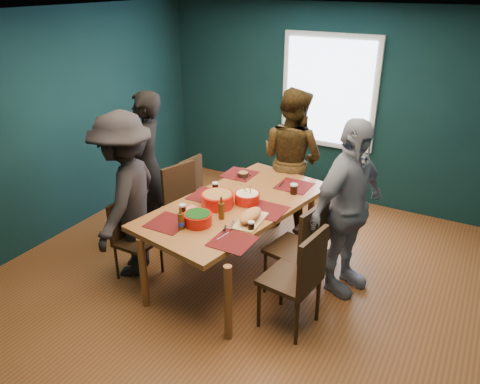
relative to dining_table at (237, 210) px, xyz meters
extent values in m
cube|color=brown|center=(0.13, -0.11, -0.75)|extent=(5.00, 5.00, 0.01)
cube|color=silver|center=(0.13, -0.11, 1.96)|extent=(5.00, 5.00, 0.01)
cube|color=#0D2C2E|center=(-2.37, -0.11, 0.61)|extent=(0.01, 5.00, 2.70)
cube|color=#0D2C2E|center=(0.13, 2.39, 0.61)|extent=(5.00, 0.01, 2.70)
cube|color=#0D2C2E|center=(0.13, -2.61, 0.61)|extent=(5.00, 0.01, 2.70)
cube|color=silver|center=(0.13, 2.36, 0.81)|extent=(1.35, 0.06, 1.55)
cube|color=brown|center=(0.00, 0.00, 0.05)|extent=(1.44, 2.32, 0.05)
cylinder|color=brown|center=(-0.47, -0.99, -0.36)|extent=(0.08, 0.08, 0.77)
cylinder|color=brown|center=(0.47, -0.99, -0.36)|extent=(0.08, 0.08, 0.77)
cylinder|color=brown|center=(-0.47, 0.99, -0.36)|extent=(0.08, 0.08, 0.77)
cylinder|color=brown|center=(0.47, 0.99, -0.36)|extent=(0.08, 0.08, 0.77)
cube|color=#311D10|center=(-0.88, 0.67, -0.31)|extent=(0.45, 0.45, 0.04)
cube|color=#311D10|center=(-1.06, 0.70, -0.07)|extent=(0.09, 0.41, 0.44)
cylinder|color=#311D10|center=(-1.08, 0.52, -0.54)|extent=(0.03, 0.03, 0.42)
cylinder|color=#311D10|center=(-0.73, 0.48, -0.54)|extent=(0.03, 0.03, 0.42)
cylinder|color=#311D10|center=(-1.03, 0.87, -0.54)|extent=(0.03, 0.03, 0.42)
cylinder|color=#311D10|center=(-0.69, 0.83, -0.54)|extent=(0.03, 0.03, 0.42)
cube|color=#311D10|center=(-0.68, 0.12, -0.25)|extent=(0.58, 0.58, 0.04)
cube|color=#311D10|center=(-0.88, 0.19, 0.03)|extent=(0.18, 0.45, 0.51)
cylinder|color=#311D10|center=(-0.93, -0.01, -0.51)|extent=(0.04, 0.04, 0.47)
cylinder|color=#311D10|center=(-0.55, -0.12, -0.51)|extent=(0.04, 0.04, 0.47)
cylinder|color=#311D10|center=(-0.81, 0.37, -0.51)|extent=(0.04, 0.04, 0.47)
cylinder|color=#311D10|center=(-0.43, 0.25, -0.51)|extent=(0.04, 0.04, 0.47)
cube|color=#311D10|center=(-0.86, -0.62, -0.32)|extent=(0.40, 0.40, 0.04)
cube|color=#311D10|center=(-1.04, -0.62, -0.08)|extent=(0.04, 0.40, 0.43)
cylinder|color=#311D10|center=(-1.03, -0.79, -0.54)|extent=(0.03, 0.03, 0.40)
cylinder|color=#311D10|center=(-0.69, -0.79, -0.54)|extent=(0.03, 0.03, 0.40)
cylinder|color=#311D10|center=(-1.03, -0.45, -0.54)|extent=(0.03, 0.03, 0.40)
cylinder|color=#311D10|center=(-0.69, -0.45, -0.54)|extent=(0.03, 0.03, 0.40)
cube|color=#311D10|center=(0.72, 0.56, -0.31)|extent=(0.44, 0.44, 0.04)
cube|color=#311D10|center=(0.90, 0.55, -0.06)|extent=(0.07, 0.41, 0.45)
cylinder|color=#311D10|center=(0.53, 0.40, -0.53)|extent=(0.03, 0.03, 0.42)
cylinder|color=#311D10|center=(0.87, 0.37, -0.53)|extent=(0.03, 0.03, 0.42)
cylinder|color=#311D10|center=(0.56, 0.75, -0.53)|extent=(0.03, 0.03, 0.42)
cylinder|color=#311D10|center=(0.90, 0.72, -0.53)|extent=(0.03, 0.03, 0.42)
cube|color=#311D10|center=(0.70, -0.07, -0.24)|extent=(0.55, 0.55, 0.04)
cube|color=#311D10|center=(0.90, -0.11, 0.03)|extent=(0.13, 0.47, 0.51)
cylinder|color=#311D10|center=(0.46, -0.23, -0.50)|extent=(0.04, 0.04, 0.48)
cylinder|color=#311D10|center=(0.86, -0.31, -0.50)|extent=(0.04, 0.04, 0.48)
cylinder|color=#311D10|center=(0.54, 0.16, -0.50)|extent=(0.04, 0.04, 0.48)
cylinder|color=#311D10|center=(0.93, 0.09, -0.50)|extent=(0.04, 0.04, 0.48)
cube|color=#311D10|center=(0.87, -0.56, -0.25)|extent=(0.52, 0.52, 0.04)
cube|color=#311D10|center=(1.08, -0.58, 0.03)|extent=(0.10, 0.47, 0.51)
cylinder|color=#311D10|center=(0.65, -0.73, -0.51)|extent=(0.04, 0.04, 0.48)
cylinder|color=#311D10|center=(1.04, -0.78, -0.51)|extent=(0.04, 0.04, 0.48)
cylinder|color=#311D10|center=(0.70, -0.33, -0.51)|extent=(0.04, 0.04, 0.48)
cylinder|color=#311D10|center=(1.09, -0.38, -0.51)|extent=(0.04, 0.04, 0.48)
imported|color=black|center=(-1.34, 0.18, 0.17)|extent=(0.66, 0.78, 1.82)
imported|color=black|center=(0.06, 1.31, 0.16)|extent=(1.01, 0.86, 1.80)
imported|color=silver|center=(1.11, 0.25, 0.17)|extent=(0.77, 1.16, 1.83)
imported|color=black|center=(-1.01, -0.56, 0.16)|extent=(1.02, 1.32, 1.80)
cylinder|color=red|center=(-0.14, -0.15, 0.14)|extent=(0.34, 0.34, 0.14)
cylinder|color=#578D33|center=(-0.14, -0.15, 0.21)|extent=(0.30, 0.30, 0.02)
cylinder|color=red|center=(0.09, 0.07, 0.13)|extent=(0.27, 0.27, 0.11)
cylinder|color=beige|center=(0.09, 0.07, 0.18)|extent=(0.23, 0.23, 0.02)
cylinder|color=tan|center=(0.13, 0.07, 0.22)|extent=(0.08, 0.15, 0.21)
cylinder|color=tan|center=(0.06, 0.07, 0.22)|extent=(0.07, 0.15, 0.21)
cylinder|color=red|center=(-0.10, -0.58, 0.13)|extent=(0.27, 0.27, 0.11)
cylinder|color=#114513|center=(-0.10, -0.58, 0.19)|extent=(0.24, 0.24, 0.02)
cube|color=tan|center=(0.32, -0.29, 0.09)|extent=(0.26, 0.46, 0.02)
ellipsoid|color=#CE7E4A|center=(0.32, -0.29, 0.15)|extent=(0.19, 0.36, 0.10)
cube|color=silver|center=(0.21, -0.47, 0.10)|extent=(0.08, 0.17, 0.00)
cylinder|color=black|center=(0.19, -0.56, 0.11)|extent=(0.05, 0.10, 0.02)
sphere|color=#1D5914|center=(0.32, -0.39, 0.15)|extent=(0.03, 0.03, 0.03)
sphere|color=#1D5914|center=(0.32, -0.29, 0.15)|extent=(0.03, 0.03, 0.03)
sphere|color=#1D5914|center=(0.32, -0.19, 0.15)|extent=(0.03, 0.03, 0.03)
cylinder|color=black|center=(-0.28, 0.66, 0.10)|extent=(0.14, 0.14, 0.06)
cylinder|color=#578D33|center=(-0.28, 0.66, 0.13)|extent=(0.11, 0.11, 0.01)
cylinder|color=#4C2D0D|center=(-0.18, -0.73, 0.16)|extent=(0.06, 0.06, 0.16)
cylinder|color=#4C2D0D|center=(-0.18, -0.73, 0.27)|extent=(0.02, 0.02, 0.06)
cylinder|color=#1B39BD|center=(-0.18, -0.73, 0.13)|extent=(0.06, 0.06, 0.04)
cylinder|color=#4C2D0D|center=(0.04, -0.37, 0.16)|extent=(0.06, 0.06, 0.17)
cylinder|color=#4C2D0D|center=(0.04, -0.37, 0.28)|extent=(0.02, 0.02, 0.07)
cylinder|color=black|center=(-0.35, -0.47, 0.13)|extent=(0.07, 0.07, 0.10)
cylinder|color=silver|center=(-0.35, -0.47, 0.17)|extent=(0.07, 0.07, 0.02)
cylinder|color=black|center=(0.40, -0.44, 0.12)|extent=(0.06, 0.06, 0.09)
cylinder|color=silver|center=(0.40, -0.44, 0.16)|extent=(0.07, 0.07, 0.01)
cylinder|color=black|center=(0.43, 0.51, 0.13)|extent=(0.08, 0.08, 0.11)
cylinder|color=silver|center=(0.43, 0.51, 0.18)|extent=(0.08, 0.08, 0.02)
cylinder|color=black|center=(-0.36, 0.16, 0.13)|extent=(0.07, 0.07, 0.10)
cylinder|color=silver|center=(-0.36, 0.16, 0.17)|extent=(0.07, 0.07, 0.01)
cube|color=#DD635D|center=(0.41, 0.00, 0.08)|extent=(0.14, 0.14, 0.00)
cube|color=#DD635D|center=(-0.34, -0.34, 0.08)|extent=(0.15, 0.15, 0.00)
cube|color=#DD635D|center=(0.32, -0.74, 0.08)|extent=(0.17, 0.17, 0.00)
camera|label=1|loc=(2.18, -3.84, 2.24)|focal=35.00mm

